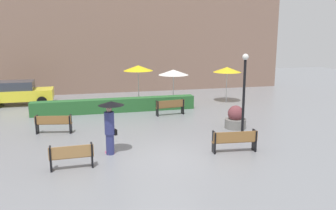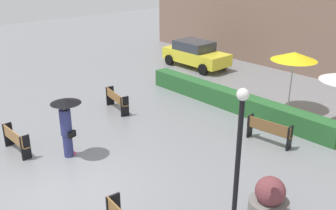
# 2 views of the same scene
# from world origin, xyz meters

# --- Properties ---
(ground_plane) EXTENTS (60.00, 60.00, 0.00)m
(ground_plane) POSITION_xyz_m (0.00, 0.00, 0.00)
(ground_plane) COLOR gray
(bench_back_row) EXTENTS (1.71, 0.50, 0.89)m
(bench_back_row) POSITION_xyz_m (2.02, 6.77, 0.53)
(bench_back_row) COLOR brown
(bench_back_row) RESTS_ON ground
(bench_near_left) EXTENTS (1.51, 0.37, 0.86)m
(bench_near_left) POSITION_xyz_m (-3.38, -0.28, 0.51)
(bench_near_left) COLOR #9E7242
(bench_near_left) RESTS_ON ground
(bench_far_left) EXTENTS (1.70, 0.66, 0.87)m
(bench_far_left) POSITION_xyz_m (-4.26, 4.50, 0.52)
(bench_far_left) COLOR olive
(bench_far_left) RESTS_ON ground
(bench_near_right) EXTENTS (1.82, 0.55, 0.87)m
(bench_near_right) POSITION_xyz_m (2.86, -0.07, 0.51)
(bench_near_right) COLOR olive
(bench_near_right) RESTS_ON ground
(pedestrian_with_umbrella) EXTENTS (0.99, 0.99, 2.10)m
(pedestrian_with_umbrella) POSITION_xyz_m (-1.90, 0.94, 1.37)
(pedestrian_with_umbrella) COLOR navy
(pedestrian_with_umbrella) RESTS_ON ground
(planter_pot) EXTENTS (1.05, 1.05, 1.15)m
(planter_pot) POSITION_xyz_m (4.45, 3.23, 0.49)
(planter_pot) COLOR slate
(planter_pot) RESTS_ON ground
(lamp_post) EXTENTS (0.28, 0.28, 3.76)m
(lamp_post) POSITION_xyz_m (4.24, 2.04, 2.31)
(lamp_post) COLOR black
(lamp_post) RESTS_ON ground
(patio_umbrella_yellow) EXTENTS (1.93, 1.93, 2.61)m
(patio_umbrella_yellow) POSITION_xyz_m (0.76, 10.14, 2.42)
(patio_umbrella_yellow) COLOR silver
(patio_umbrella_yellow) RESTS_ON ground
(patio_umbrella_white) EXTENTS (2.01, 2.01, 2.28)m
(patio_umbrella_white) POSITION_xyz_m (3.10, 10.02, 2.10)
(patio_umbrella_white) COLOR silver
(patio_umbrella_white) RESTS_ON ground
(patio_umbrella_yellow_far) EXTENTS (1.89, 1.89, 2.41)m
(patio_umbrella_yellow_far) POSITION_xyz_m (6.74, 9.58, 2.23)
(patio_umbrella_yellow_far) COLOR silver
(patio_umbrella_yellow_far) RESTS_ON ground
(hedge_strip) EXTENTS (9.69, 0.70, 0.81)m
(hedge_strip) POSITION_xyz_m (-0.95, 8.40, 0.40)
(hedge_strip) COLOR #28602D
(hedge_strip) RESTS_ON ground
(building_facade) EXTENTS (28.00, 1.20, 9.29)m
(building_facade) POSITION_xyz_m (0.00, 16.00, 4.65)
(building_facade) COLOR #846656
(building_facade) RESTS_ON ground
(parked_car) EXTENTS (4.21, 1.98, 1.57)m
(parked_car) POSITION_xyz_m (-6.87, 12.13, 0.82)
(parked_car) COLOR yellow
(parked_car) RESTS_ON ground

